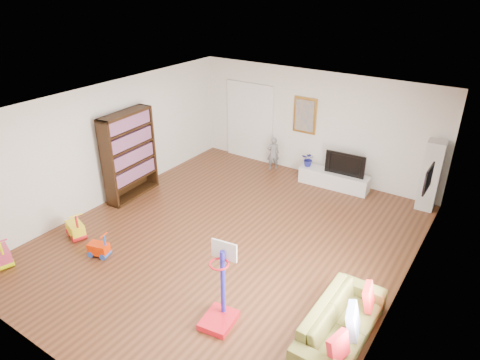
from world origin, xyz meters
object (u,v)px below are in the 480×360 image
Objects in this scene: media_console at (334,179)px; bookshelf at (129,155)px; sofa at (341,323)px; basketball_hoop at (218,288)px.

media_console is 0.84× the size of bookshelf.
bookshelf reaches higher than sofa.
bookshelf is 1.06× the size of sofa.
bookshelf is at bearing 76.15° from sofa.
sofa is at bearing 16.78° from basketball_hoop.
media_console is 5.31m from basketball_hoop.
bookshelf is at bearing 144.17° from basketball_hoop.
basketball_hoop reaches higher than media_console.
bookshelf reaches higher than basketball_hoop.
basketball_hoop is at bearing -88.60° from media_console.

